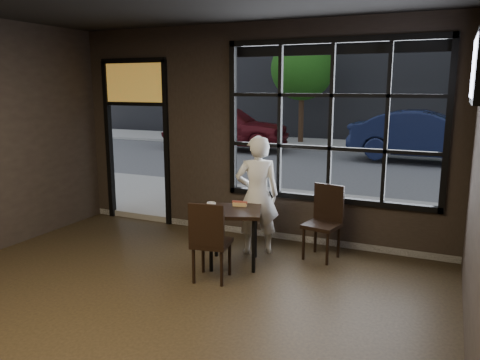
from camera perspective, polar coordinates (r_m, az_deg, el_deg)
The scene contains 14 objects.
floor at distance 4.65m, azimuth -16.78°, elevation -18.83°, with size 6.00×7.00×0.02m, color black.
window_frame at distance 6.67m, azimuth 11.01°, elevation 6.94°, with size 3.06×0.12×2.28m, color black.
stained_transom at distance 8.08m, azimuth -12.72°, elevation 11.52°, with size 1.20×0.06×0.70m, color orange.
street_asphalt at distance 27.21m, azimuth 18.56°, elevation 5.93°, with size 60.00×41.00×0.04m, color #545456.
cafe_table at distance 6.11m, azimuth -0.74°, elevation -6.94°, with size 0.68×0.68×0.74m, color black.
chair_near at distance 5.62m, azimuth -3.47°, elevation -7.34°, with size 0.42×0.42×0.98m, color black.
chair_window at distance 6.36m, azimuth 9.94°, elevation -5.19°, with size 0.43×0.43×0.99m, color black.
man at distance 6.42m, azimuth 2.12°, elevation -1.86°, with size 0.60×0.39×1.64m, color white.
hotdog at distance 6.17m, azimuth -0.02°, elevation -2.93°, with size 0.20×0.08×0.06m, color tan, non-canonical shape.
cup at distance 6.00m, azimuth -3.53°, elevation -3.19°, with size 0.12×0.12×0.10m, color silver.
tv at distance 5.13m, azimuth 27.12°, elevation 12.09°, with size 0.13×1.17×0.68m, color black.
navy_car at distance 15.11m, azimuth 21.81°, elevation 5.05°, with size 1.56×4.48×1.48m, color black.
maroon_car at distance 17.04m, azimuth -1.74°, elevation 6.62°, with size 1.84×4.56×1.55m, color #500E14.
tree_left at distance 18.81m, azimuth 7.60°, elevation 13.28°, with size 2.45×2.45×4.18m.
Camera 1 is at (2.74, -2.97, 2.29)m, focal length 35.00 mm.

